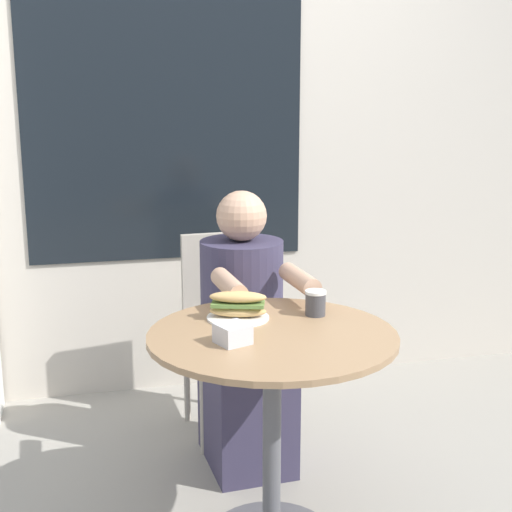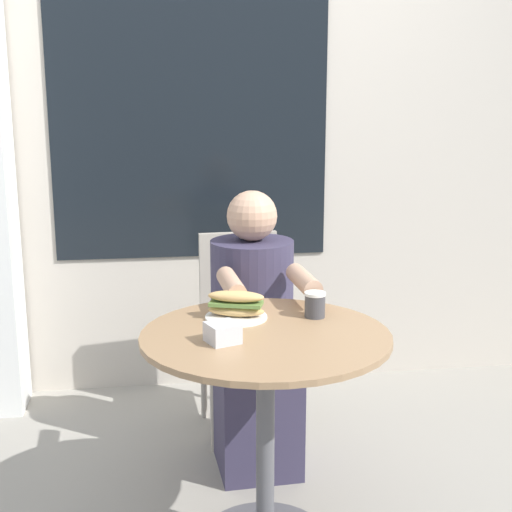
# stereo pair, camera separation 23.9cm
# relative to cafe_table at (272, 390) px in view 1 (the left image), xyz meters

# --- Properties ---
(storefront_wall) EXTENTS (8.00, 0.09, 2.80)m
(storefront_wall) POSITION_rel_cafe_table_xyz_m (-0.00, 1.44, 0.85)
(storefront_wall) COLOR beige
(storefront_wall) RESTS_ON ground_plane
(cafe_table) EXTENTS (0.79, 0.79, 0.74)m
(cafe_table) POSITION_rel_cafe_table_xyz_m (0.00, 0.00, 0.00)
(cafe_table) COLOR #997551
(cafe_table) RESTS_ON ground_plane
(diner_chair) EXTENTS (0.40, 0.40, 0.87)m
(diner_chair) POSITION_rel_cafe_table_xyz_m (0.04, 0.92, -0.03)
(diner_chair) COLOR #ADA393
(diner_chair) RESTS_ON ground_plane
(seated_diner) EXTENTS (0.35, 0.60, 1.11)m
(seated_diner) POSITION_rel_cafe_table_xyz_m (0.04, 0.57, -0.07)
(seated_diner) COLOR #38334C
(seated_diner) RESTS_ON ground_plane
(sandwich_on_plate) EXTENTS (0.21, 0.21, 0.09)m
(sandwich_on_plate) POSITION_rel_cafe_table_xyz_m (-0.07, 0.17, 0.23)
(sandwich_on_plate) COLOR white
(sandwich_on_plate) RESTS_ON cafe_table
(drink_cup) EXTENTS (0.07, 0.07, 0.09)m
(drink_cup) POSITION_rel_cafe_table_xyz_m (0.19, 0.14, 0.24)
(drink_cup) COLOR #424247
(drink_cup) RESTS_ON cafe_table
(napkin_box) EXTENTS (0.12, 0.12, 0.06)m
(napkin_box) POSITION_rel_cafe_table_xyz_m (-0.14, -0.06, 0.22)
(napkin_box) COLOR silver
(napkin_box) RESTS_ON cafe_table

